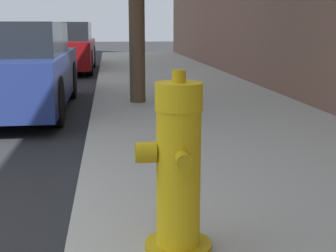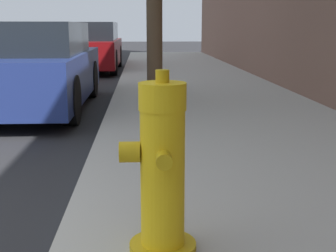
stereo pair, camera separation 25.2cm
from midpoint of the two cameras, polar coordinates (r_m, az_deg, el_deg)
fire_hydrant at (r=2.50m, az=2.15°, el=-5.43°), size 0.41×0.42×0.99m
parked_car_near at (r=7.96m, az=-15.07°, el=6.89°), size 1.72×4.27×1.42m
parked_car_mid at (r=14.67m, az=-8.95°, el=9.45°), size 1.76×4.53×1.47m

